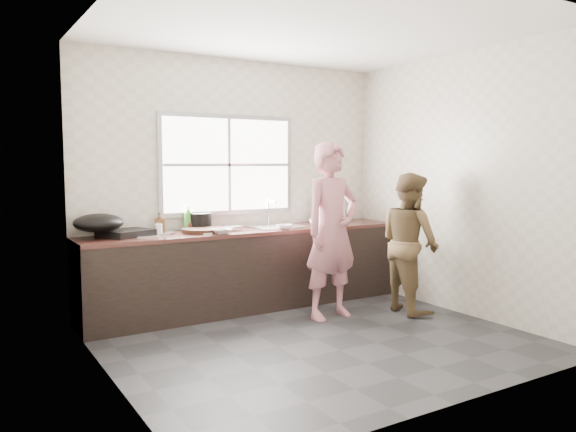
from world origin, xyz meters
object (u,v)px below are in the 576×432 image
person_side (410,242)px  cutting_board (203,230)px  burner (126,233)px  woman (332,236)px  bottle_brown_tall (160,223)px  pot_lid_right (161,233)px  wok (98,223)px  bottle_green (188,218)px  bottle_brown_short (190,223)px  bowl_mince (221,231)px  bowl_held (284,226)px  pot_lid_left (145,235)px  dish_rack (326,210)px  bowl_crabs (321,223)px  black_pot (200,221)px  glass_jar (158,229)px

person_side → cutting_board: size_ratio=3.34×
burner → woman: bearing=-26.4°
person_side → bottle_brown_tall: 2.61m
pot_lid_right → wok: bearing=-175.8°
bottle_green → wok: (-0.95, -0.14, 0.01)m
bottle_brown_short → person_side: bearing=-32.0°
bottle_brown_tall → burner: bottle_brown_tall is taller
bowl_mince → bowl_held: bowl_held is taller
bowl_held → pot_lid_right: (-1.25, 0.35, -0.03)m
bottle_brown_short → wok: wok is taller
bottle_green → bottle_brown_tall: 0.32m
cutting_board → burner: size_ratio=1.04×
woman → pot_lid_left: woman is taller
pot_lid_right → pot_lid_left: bearing=-149.0°
cutting_board → bottle_brown_tall: bottle_brown_tall is taller
burner → pot_lid_left: 0.20m
bottle_brown_short → burner: bottle_brown_short is taller
person_side → burner: size_ratio=3.48×
bowl_mince → pot_lid_left: (-0.71, 0.22, -0.02)m
bottle_brown_tall → burner: size_ratio=0.44×
dish_rack → bottle_brown_short: bearing=-160.6°
cutting_board → bottle_green: bottle_green is taller
burner → dish_rack: (2.40, 0.02, 0.12)m
person_side → bowl_held: (-1.07, 0.79, 0.16)m
person_side → bowl_crabs: 1.01m
person_side → dish_rack: 1.22m
black_pot → burner: 0.82m
cutting_board → bottle_brown_short: size_ratio=2.94×
bowl_crabs → bowl_held: bearing=-176.2°
bowl_mince → pot_lid_right: bowl_mince is taller
bottle_brown_tall → pot_lid_right: (-0.02, -0.08, -0.09)m
cutting_board → wok: 1.04m
dish_rack → woman: bearing=-100.1°
bottle_green → glass_jar: (-0.38, -0.18, -0.08)m
bowl_mince → bottle_green: (-0.18, 0.43, 0.11)m
bowl_crabs → bottle_brown_short: (-1.40, 0.41, 0.04)m
bottle_brown_short → wok: size_ratio=0.32×
woman → person_side: (0.85, -0.23, -0.10)m
bowl_crabs → bottle_brown_short: bearing=163.7°
bottle_brown_short → bowl_crabs: bearing=-16.3°
woman → black_pot: woman is taller
bowl_crabs → bottle_green: bearing=164.0°
wok → pot_lid_left: size_ratio=1.67×
woman → glass_jar: woman is taller
bowl_crabs → burner: bowl_crabs is taller
bowl_held → burner: bearing=167.8°
burner → dish_rack: bearing=0.5°
bowl_mince → pot_lid_right: size_ratio=0.73×
bowl_held → bottle_green: (-0.92, 0.44, 0.10)m
person_side → glass_jar: bearing=73.6°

